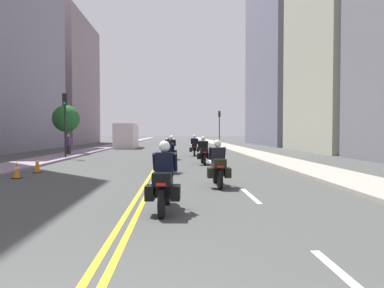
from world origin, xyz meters
The scene contains 22 objects.
ground_plane centered at (0.00, 48.00, 0.00)m, with size 264.00×264.00×0.00m, color #424443.
sidewalk_left centered at (-7.49, 48.00, 0.06)m, with size 2.51×144.00×0.12m, color gray.
sidewalk_right centered at (7.49, 48.00, 0.06)m, with size 2.51×144.00×0.12m, color #9E988A.
centreline_yellow_inner centered at (-0.12, 48.00, 0.00)m, with size 0.12×132.00×0.01m, color yellow.
centreline_yellow_outer centered at (0.12, 48.00, 0.00)m, with size 0.12×132.00×0.01m, color yellow.
lane_dashes_white centered at (3.12, 29.00, 0.00)m, with size 0.14×56.40×0.01m.
building_right_1 centered at (16.43, 31.49, 9.61)m, with size 6.84×12.90×19.23m.
building_left_2 centered at (-17.80, 55.21, 9.76)m, with size 9.58×17.28×19.51m.
building_right_2 centered at (16.58, 50.34, 13.84)m, with size 7.15×20.26×27.67m.
motorcycle_0 centered at (0.71, 6.01, 0.66)m, with size 0.78×2.09×1.63m.
motorcycle_1 centered at (2.37, 9.74, 0.65)m, with size 0.76×2.13×1.58m.
motorcycle_2 centered at (0.58, 14.07, 0.65)m, with size 0.76×2.14×1.56m.
motorcycle_3 centered at (2.51, 18.06, 0.65)m, with size 0.77×2.21×1.60m.
motorcycle_4 centered at (0.63, 21.90, 0.64)m, with size 0.78×2.11×1.61m.
motorcycle_5 centered at (2.36, 25.53, 0.65)m, with size 0.78×2.23×1.64m.
traffic_cone_0 centered at (-5.28, 14.17, 0.41)m, with size 0.33×0.33×0.83m.
traffic_cone_2 centered at (-5.31, 12.17, 0.33)m, with size 0.32×0.32×0.66m.
traffic_light_near centered at (-6.63, 22.63, 3.09)m, with size 0.28×0.38×4.48m.
traffic_light_far centered at (6.63, 45.06, 3.24)m, with size 0.28×0.38×4.67m.
pedestrian_1 centered at (-7.44, 26.01, 0.87)m, with size 0.42×0.39×1.68m.
street_tree_0 centered at (-8.18, 27.91, 2.95)m, with size 2.23×2.23×4.08m.
parked_truck centered at (-4.83, 39.78, 1.27)m, with size 2.20×6.50×2.80m.
Camera 1 is at (1.01, -2.13, 1.82)m, focal length 33.43 mm.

